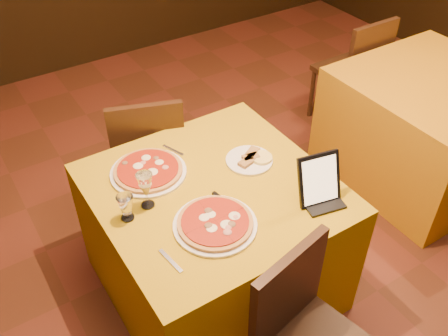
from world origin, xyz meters
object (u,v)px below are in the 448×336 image
main_table (214,240)px  wine_glass (146,190)px  chair_side_far (348,71)px  side_table (427,128)px  pizza_far (148,171)px  chair_main_far (148,151)px  pizza_near (215,224)px  tablet (319,179)px  water_glass (126,208)px

main_table → wine_glass: bearing=170.5°
chair_side_far → main_table: bearing=26.6°
chair_side_far → wine_glass: 2.28m
side_table → pizza_far: pizza_far is taller
pizza_far → chair_main_far: bearing=67.4°
chair_side_far → pizza_near: bearing=30.4°
wine_glass → tablet: tablet is taller
chair_main_far → pizza_far: size_ratio=2.40×
side_table → pizza_near: size_ratio=2.94×
side_table → chair_main_far: bearing=158.4°
main_table → chair_side_far: bearing=26.3°
side_table → water_glass: size_ratio=8.46×
main_table → tablet: bearing=-42.1°
pizza_far → wine_glass: (-0.10, -0.20, 0.08)m
chair_side_far → wine_glass: wine_glass is taller
main_table → water_glass: bearing=176.4°
pizza_far → tablet: bearing=-45.2°
main_table → wine_glass: (-0.32, 0.05, 0.47)m
tablet → water_glass: bearing=167.5°
pizza_near → wine_glass: size_ratio=1.97×
side_table → chair_side_far: bearing=90.0°
pizza_near → tablet: 0.51m
main_table → water_glass: (-0.43, 0.03, 0.44)m
side_table → wine_glass: size_ratio=5.79×
tablet → pizza_far: bearing=146.5°
chair_main_far → pizza_far: chair_main_far is taller
water_glass → tablet: tablet is taller
water_glass → wine_glass: bearing=13.0°
chair_side_far → tablet: bearing=40.9°
water_glass → tablet: 0.88m
main_table → pizza_far: pizza_far is taller
main_table → side_table: 1.77m
main_table → water_glass: size_ratio=8.46×
side_table → chair_main_far: size_ratio=1.21×
main_table → wine_glass: size_ratio=5.79×
chair_main_far → chair_side_far: (1.77, 0.09, 0.00)m
main_table → tablet: tablet is taller
wine_glass → tablet: bearing=-29.2°
side_table → wine_glass: bearing=-179.3°
chair_side_far → pizza_near: 2.21m
tablet → main_table: bearing=149.6°
pizza_near → side_table: bearing=9.2°
side_table → pizza_far: (-1.99, 0.18, 0.39)m
main_table → pizza_near: (-0.13, -0.23, 0.39)m
chair_side_far → tablet: size_ratio=3.73×
pizza_near → tablet: bearing=-11.8°
tablet → chair_side_far: bearing=52.2°
chair_main_far → side_table: bearing=178.2°
side_table → chair_main_far: chair_main_far is taller
side_table → pizza_near: 1.96m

